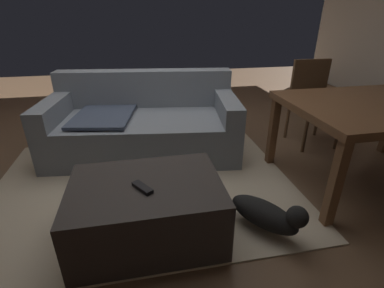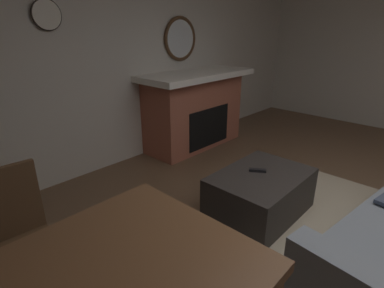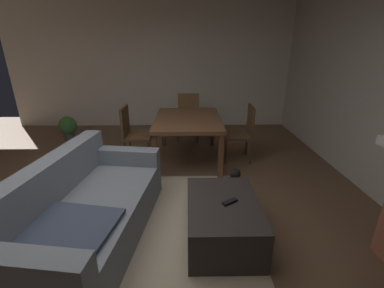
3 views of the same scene
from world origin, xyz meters
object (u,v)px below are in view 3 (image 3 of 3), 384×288
Objects in this scene: dining_table at (188,122)px; dining_chair_east at (188,114)px; small_dog at (224,184)px; ottoman_coffee_table at (222,220)px; potted_plant at (68,127)px; dining_chair_south at (243,130)px; dining_chair_north at (132,131)px; tv_remote at (230,202)px; couch at (85,212)px.

dining_table is 1.58× the size of dining_chair_east.
ottoman_coffee_table is at bearing 170.86° from small_dog.
dining_chair_south is at bearing -107.02° from potted_plant.
dining_chair_east is 1.45m from dining_chair_south.
small_dog is at bearing 158.02° from dining_chair_south.
small_dog is at bearing -129.46° from dining_chair_north.
tv_remote is at bearing -107.83° from ottoman_coffee_table.
dining_chair_north reaches higher than ottoman_coffee_table.
ottoman_coffee_table reaches higher than small_dog.
tv_remote is 0.17× the size of dining_chair_north.
dining_chair_south reaches higher than ottoman_coffee_table.
dining_table is 1.13m from dining_chair_east.
potted_plant is (2.94, 1.45, -0.01)m from couch.
dining_table is 1.58× the size of dining_chair_south.
couch is 1.36m from ottoman_coffee_table.
couch reaches higher than small_dog.
couch is at bearing 161.26° from dining_chair_east.
tv_remote is 0.11× the size of dining_table.
dining_chair_north is (1.96, 1.32, 0.09)m from tv_remote.
dining_table is 1.33m from small_dog.
small_dog is (-1.14, -1.39, -0.37)m from dining_chair_north.
potted_plant is (2.98, 2.81, 0.07)m from ottoman_coffee_table.
dining_chair_east reaches higher than couch.
couch is at bearing 88.40° from ottoman_coffee_table.
couch is 2.19m from dining_table.
tv_remote is 3.11m from dining_chair_east.
ottoman_coffee_table is (-0.04, -1.36, -0.08)m from couch.
tv_remote is at bearing -136.26° from potted_plant.
potted_plant is at bearing 92.08° from dining_chair_east.
couch is at bearing 117.20° from small_dog.
dining_table is 1.58× the size of dining_chair_north.
dining_chair_east and dining_chair_south have the same top height.
potted_plant is at bearing 53.47° from small_dog.
dining_chair_north is 1.85m from dining_chair_south.
dining_chair_east is at bearing -18.74° from couch.
dining_chair_north reaches higher than dining_table.
dining_table is at bearing 89.69° from dining_chair_south.
couch is at bearing 151.82° from dining_table.
potted_plant is at bearing 72.98° from dining_chair_south.
potted_plant is at bearing 26.30° from couch.
dining_chair_south is (1.90, -1.94, 0.23)m from couch.
ottoman_coffee_table is at bearing 38.69° from tv_remote.
dining_chair_east is (3.09, 0.39, 0.09)m from tv_remote.
small_dog is (-1.14, -0.46, -0.51)m from dining_table.
tv_remote is (-0.02, -0.06, 0.22)m from ottoman_coffee_table.
dining_chair_south is (-1.13, -0.92, 0.00)m from dining_chair_east.
dining_chair_east is at bearing 39.05° from dining_chair_south.
couch is 3.21m from dining_chair_east.
dining_chair_north is 1.88m from potted_plant.
tv_remote is at bearing -92.30° from couch.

